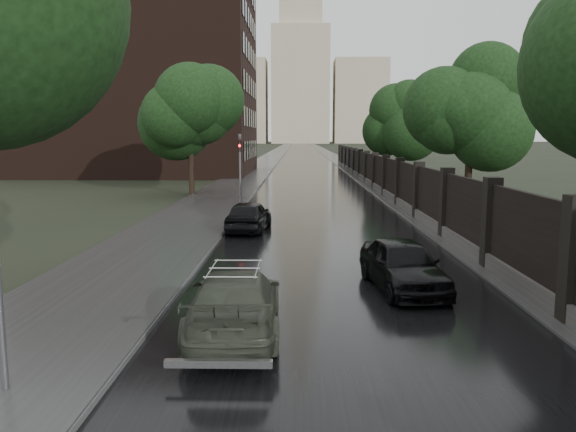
# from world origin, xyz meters

# --- Properties ---
(road) EXTENTS (8.00, 420.00, 0.02)m
(road) POSITION_xyz_m (0.00, 190.00, 0.01)
(road) COLOR black
(road) RESTS_ON ground
(sidewalk_left) EXTENTS (4.00, 420.00, 0.16)m
(sidewalk_left) POSITION_xyz_m (-6.00, 190.00, 0.08)
(sidewalk_left) COLOR #2D2D2D
(sidewalk_left) RESTS_ON ground
(verge_right) EXTENTS (3.00, 420.00, 0.08)m
(verge_right) POSITION_xyz_m (5.50, 190.00, 0.04)
(verge_right) COLOR #2D2D2D
(verge_right) RESTS_ON ground
(fence_right) EXTENTS (0.45, 75.72, 2.70)m
(fence_right) POSITION_xyz_m (4.60, 32.01, 1.01)
(fence_right) COLOR #383533
(fence_right) RESTS_ON ground
(tree_left_far) EXTENTS (4.25, 4.25, 7.39)m
(tree_left_far) POSITION_xyz_m (-8.00, 30.00, 5.24)
(tree_left_far) COLOR black
(tree_left_far) RESTS_ON ground
(tree_right_b) EXTENTS (4.08, 4.08, 7.01)m
(tree_right_b) POSITION_xyz_m (7.50, 22.00, 4.95)
(tree_right_b) COLOR black
(tree_right_b) RESTS_ON ground
(tree_right_c) EXTENTS (4.08, 4.08, 7.01)m
(tree_right_c) POSITION_xyz_m (7.50, 40.00, 4.95)
(tree_right_c) COLOR black
(tree_right_c) RESTS_ON ground
(traffic_light) EXTENTS (0.16, 0.32, 4.00)m
(traffic_light) POSITION_xyz_m (-4.30, 24.99, 2.40)
(traffic_light) COLOR #59595E
(traffic_light) RESTS_ON ground
(brick_building) EXTENTS (24.00, 18.00, 20.00)m
(brick_building) POSITION_xyz_m (-18.00, 52.00, 10.00)
(brick_building) COLOR black
(brick_building) RESTS_ON ground
(stalinist_tower) EXTENTS (92.00, 30.00, 159.00)m
(stalinist_tower) POSITION_xyz_m (0.00, 300.00, 38.38)
(stalinist_tower) COLOR tan
(stalinist_tower) RESTS_ON ground
(volga_sedan) EXTENTS (1.95, 4.42, 1.26)m
(volga_sedan) POSITION_xyz_m (-2.30, 4.39, 0.63)
(volga_sedan) COLOR #3B4134
(volga_sedan) RESTS_ON ground
(hatchback_left) EXTENTS (1.84, 3.91, 1.29)m
(hatchback_left) POSITION_xyz_m (-3.07, 16.36, 0.65)
(hatchback_left) COLOR black
(hatchback_left) RESTS_ON ground
(car_right_near) EXTENTS (2.05, 4.03, 1.32)m
(car_right_near) POSITION_xyz_m (1.60, 7.59, 0.66)
(car_right_near) COLOR black
(car_right_near) RESTS_ON ground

